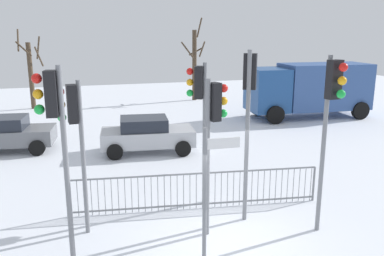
{
  "coord_description": "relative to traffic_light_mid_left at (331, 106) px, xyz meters",
  "views": [
    {
      "loc": [
        -3.1,
        -8.15,
        4.95
      ],
      "look_at": [
        0.18,
        3.18,
        2.08
      ],
      "focal_mm": 37.59,
      "sensor_mm": 36.0,
      "label": 1
    }
  ],
  "objects": [
    {
      "name": "traffic_light_foreground_left",
      "position": [
        -2.41,
        2.62,
        -0.22
      ],
      "size": [
        0.54,
        0.39,
        4.1
      ],
      "rotation": [
        0.0,
        0.0,
        1.17
      ],
      "color": "slate",
      "rests_on": "ground"
    },
    {
      "name": "car_silver_near",
      "position": [
        -3.0,
        8.06,
        -2.46
      ],
      "size": [
        3.97,
        2.29,
        1.47
      ],
      "rotation": [
        0.0,
        0.0,
        -0.12
      ],
      "color": "#B2B5BA",
      "rests_on": "ground"
    },
    {
      "name": "traffic_light_rear_right",
      "position": [
        -1.49,
        1.33,
        0.07
      ],
      "size": [
        0.42,
        0.51,
        4.5
      ],
      "rotation": [
        0.0,
        0.0,
        5.74
      ],
      "color": "slate",
      "rests_on": "ground"
    },
    {
      "name": "bare_tree_centre",
      "position": [
        2.6,
        19.96,
        -0.55
      ],
      "size": [
        1.61,
        1.61,
        5.83
      ],
      "color": "#473828",
      "rests_on": "ground"
    },
    {
      "name": "pedestrian_guard_railing",
      "position": [
        -2.62,
        2.22,
        -2.68
      ],
      "size": [
        7.08,
        0.95,
        1.07
      ],
      "rotation": [
        0.0,
        0.0,
        -0.13
      ],
      "color": "slate",
      "rests_on": "ground"
    },
    {
      "name": "traffic_light_rear_left",
      "position": [
        -5.8,
        1.63,
        -0.41
      ],
      "size": [
        0.57,
        0.34,
        3.84
      ],
      "rotation": [
        0.0,
        0.0,
        1.68
      ],
      "color": "slate",
      "rests_on": "ground"
    },
    {
      "name": "traffic_light_foreground_right",
      "position": [
        -2.64,
        0.76,
        -0.38
      ],
      "size": [
        0.56,
        0.36,
        3.89
      ],
      "rotation": [
        0.0,
        0.0,
        4.91
      ],
      "color": "slate",
      "rests_on": "ground"
    },
    {
      "name": "traffic_light_mid_left",
      "position": [
        0.0,
        0.0,
        0.0
      ],
      "size": [
        0.35,
        0.57,
        4.41
      ],
      "rotation": [
        0.0,
        0.0,
        3.29
      ],
      "color": "slate",
      "rests_on": "ground"
    },
    {
      "name": "delivery_truck",
      "position": [
        7.26,
        12.33,
        -1.49
      ],
      "size": [
        7.16,
        3.01,
        3.1
      ],
      "rotation": [
        0.0,
        0.0,
        3.09
      ],
      "color": "#33518C",
      "rests_on": "ground"
    },
    {
      "name": "traffic_light_mid_right",
      "position": [
        -6.14,
        0.17,
        -0.07
      ],
      "size": [
        0.57,
        0.34,
        4.31
      ],
      "rotation": [
        0.0,
        0.0,
        1.46
      ],
      "color": "slate",
      "rests_on": "ground"
    },
    {
      "name": "direction_sign_post",
      "position": [
        -3.21,
        -0.54,
        -1.51
      ],
      "size": [
        0.79,
        0.09,
        3.06
      ],
      "rotation": [
        0.0,
        0.0,
        -0.04
      ],
      "color": "slate",
      "rests_on": "ground"
    },
    {
      "name": "bare_tree_right",
      "position": [
        -8.41,
        19.65,
        -0.84
      ],
      "size": [
        1.54,
        1.58,
        5.05
      ],
      "color": "#473828",
      "rests_on": "ground"
    },
    {
      "name": "car_grey_trailing",
      "position": [
        -8.66,
        9.82,
        -2.46
      ],
      "size": [
        3.98,
        2.3,
        1.47
      ],
      "rotation": [
        0.0,
        0.0,
        -0.12
      ],
      "color": "slate",
      "rests_on": "ground"
    },
    {
      "name": "ground_plane",
      "position": [
        -2.59,
        0.19,
        -3.23
      ],
      "size": [
        60.0,
        60.0,
        0.0
      ],
      "primitive_type": "plane",
      "color": "white"
    }
  ]
}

